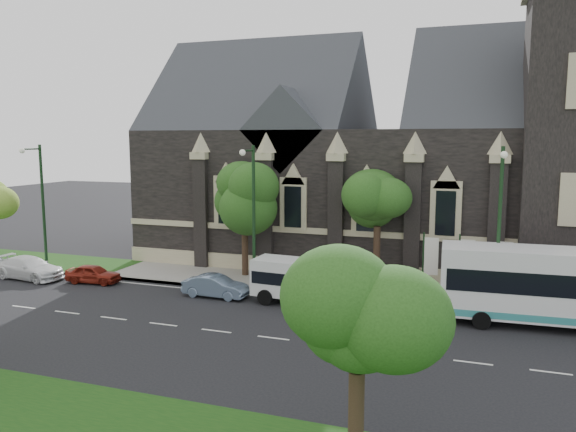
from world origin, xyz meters
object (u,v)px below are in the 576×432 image
at_px(tree_walk_right, 382,197).
at_px(box_trailer, 403,296).
at_px(street_lamp_mid, 252,210).
at_px(banner_flag_right, 501,265).
at_px(shuttle_bus, 310,280).
at_px(banner_flag_center, 464,262).
at_px(tree_walk_left, 248,193).
at_px(car_far_white, 29,268).
at_px(street_lamp_far, 41,201).
at_px(car_far_red, 93,274).
at_px(sedan, 216,286).
at_px(tree_park_east, 366,316).
at_px(banner_flag_left, 428,260).
at_px(street_lamp_near, 500,221).

relative_size(tree_walk_right, box_trailer, 2.36).
relative_size(street_lamp_mid, banner_flag_right, 2.25).
bearing_deg(shuttle_bus, tree_walk_right, 62.06).
height_order(banner_flag_center, banner_flag_right, same).
bearing_deg(banner_flag_right, tree_walk_left, 173.96).
height_order(shuttle_bus, car_far_white, shuttle_bus).
bearing_deg(tree_walk_left, street_lamp_far, -165.74).
distance_m(tree_walk_right, car_far_red, 19.37).
bearing_deg(box_trailer, tree_walk_right, 116.96).
bearing_deg(tree_walk_right, car_far_white, -166.59).
relative_size(street_lamp_mid, sedan, 2.26).
xyz_separation_m(tree_park_east, street_lamp_far, (-26.18, 16.42, 0.49)).
distance_m(tree_walk_right, street_lamp_mid, 8.10).
bearing_deg(banner_flag_center, car_far_red, -171.91).
bearing_deg(car_far_red, sedan, -97.80).
bearing_deg(banner_flag_right, banner_flag_left, 180.00).
height_order(tree_walk_left, shuttle_bus, tree_walk_left).
height_order(tree_park_east, box_trailer, tree_park_east).
bearing_deg(street_lamp_far, street_lamp_mid, 0.00).
height_order(tree_walk_right, shuttle_bus, tree_walk_right).
height_order(tree_park_east, car_far_red, tree_park_east).
distance_m(street_lamp_mid, car_far_red, 11.75).
relative_size(tree_park_east, street_lamp_far, 0.70).
height_order(street_lamp_far, car_far_red, street_lamp_far).
relative_size(banner_flag_left, sedan, 1.00).
bearing_deg(street_lamp_near, tree_park_east, -103.11).
bearing_deg(banner_flag_center, shuttle_bus, -158.02).
bearing_deg(tree_walk_right, tree_walk_left, -179.94).
relative_size(car_far_red, car_far_white, 0.70).
xyz_separation_m(banner_flag_center, car_far_white, (-27.90, -3.73, -1.64)).
height_order(tree_walk_left, street_lamp_near, street_lamp_near).
distance_m(banner_flag_left, car_far_red, 21.38).
bearing_deg(street_lamp_far, banner_flag_right, 3.60).
xyz_separation_m(street_lamp_mid, banner_flag_right, (14.29, 1.91, -2.73)).
height_order(tree_walk_left, car_far_white, tree_walk_left).
height_order(tree_walk_left, car_far_red, tree_walk_left).
height_order(banner_flag_center, sedan, banner_flag_center).
distance_m(tree_walk_right, box_trailer, 7.22).
bearing_deg(tree_park_east, banner_flag_center, 83.43).
bearing_deg(car_far_red, street_lamp_mid, -88.54).
bearing_deg(banner_flag_center, banner_flag_right, 0.00).
bearing_deg(sedan, tree_walk_right, -58.14).
xyz_separation_m(tree_walk_right, street_lamp_far, (-23.21, -3.62, -0.71)).
relative_size(street_lamp_mid, street_lamp_far, 1.00).
relative_size(tree_park_east, shuttle_bus, 0.94).
bearing_deg(car_far_white, tree_walk_right, -71.97).
height_order(street_lamp_mid, box_trailer, street_lamp_mid).
height_order(banner_flag_left, box_trailer, banner_flag_left).
distance_m(tree_walk_right, sedan, 11.60).
bearing_deg(shuttle_bus, tree_walk_left, 143.51).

